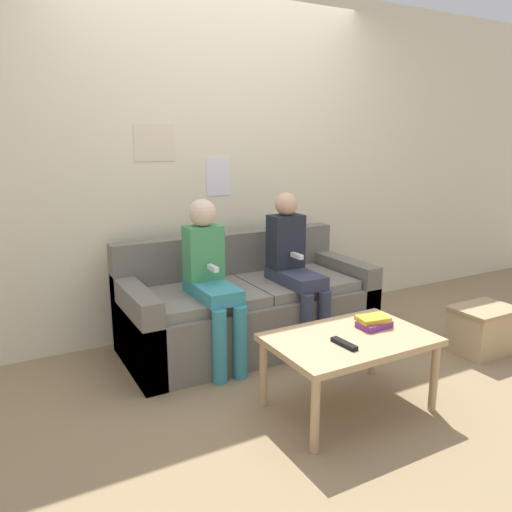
# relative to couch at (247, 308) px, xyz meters

# --- Properties ---
(ground_plane) EXTENTS (10.00, 10.00, 0.00)m
(ground_plane) POSITION_rel_couch_xyz_m (0.00, -0.51, -0.27)
(ground_plane) COLOR #937A56
(wall_back) EXTENTS (8.00, 0.06, 2.60)m
(wall_back) POSITION_rel_couch_xyz_m (-0.00, 0.49, 1.03)
(wall_back) COLOR beige
(wall_back) RESTS_ON ground_plane
(couch) EXTENTS (1.78, 0.79, 0.78)m
(couch) POSITION_rel_couch_xyz_m (0.00, 0.00, 0.00)
(couch) COLOR #6B665B
(couch) RESTS_ON ground_plane
(coffee_table) EXTENTS (0.88, 0.58, 0.43)m
(coffee_table) POSITION_rel_couch_xyz_m (0.07, -1.06, 0.10)
(coffee_table) COLOR tan
(coffee_table) RESTS_ON ground_plane
(person_left) EXTENTS (0.24, 0.54, 1.09)m
(person_left) POSITION_rel_couch_xyz_m (-0.36, -0.18, 0.34)
(person_left) COLOR teal
(person_left) RESTS_ON ground_plane
(person_right) EXTENTS (0.24, 0.54, 1.10)m
(person_right) POSITION_rel_couch_xyz_m (0.28, -0.18, 0.34)
(person_right) COLOR #33384C
(person_right) RESTS_ON ground_plane
(tv_remote) EXTENTS (0.05, 0.17, 0.02)m
(tv_remote) POSITION_rel_couch_xyz_m (-0.03, -1.15, 0.16)
(tv_remote) COLOR black
(tv_remote) RESTS_ON coffee_table
(book_stack) EXTENTS (0.19, 0.15, 0.06)m
(book_stack) POSITION_rel_couch_xyz_m (0.28, -1.02, 0.18)
(book_stack) COLOR #7A3389
(book_stack) RESTS_ON coffee_table
(storage_box) EXTENTS (0.43, 0.32, 0.33)m
(storage_box) POSITION_rel_couch_xyz_m (1.39, -0.92, -0.11)
(storage_box) COLOR tan
(storage_box) RESTS_ON ground_plane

